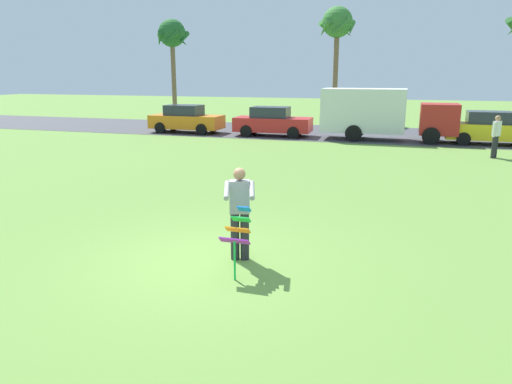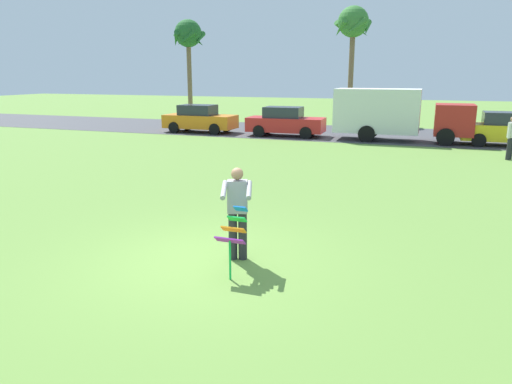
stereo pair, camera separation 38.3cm
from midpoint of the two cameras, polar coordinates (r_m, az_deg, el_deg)
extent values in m
plane|color=olive|center=(8.87, -4.89, -8.29)|extent=(120.00, 120.00, 0.00)
cube|color=#424247|center=(28.18, 12.56, 6.83)|extent=(120.00, 8.00, 0.01)
cylinder|color=#26262B|center=(8.79, -0.36, -5.29)|extent=(0.16, 0.16, 0.90)
cylinder|color=#26262B|center=(8.80, -1.54, -5.29)|extent=(0.16, 0.16, 0.90)
cube|color=gray|center=(8.57, -0.97, -0.56)|extent=(0.41, 0.32, 0.60)
sphere|color=#9E7051|center=(8.48, -0.98, 2.19)|extent=(0.22, 0.22, 0.22)
cylinder|color=gray|center=(8.29, 0.49, 0.23)|extent=(0.27, 0.58, 0.24)
cylinder|color=gray|center=(8.30, -2.55, 0.24)|extent=(0.27, 0.58, 0.24)
cube|color=blue|center=(8.15, -0.52, -2.02)|extent=(0.22, 0.14, 0.12)
cube|color=green|center=(8.05, -0.92, -3.26)|extent=(0.32, 0.14, 0.12)
cube|color=orange|center=(7.94, -1.33, -4.53)|extent=(0.42, 0.14, 0.12)
cube|color=purple|center=(7.85, -1.76, -5.83)|extent=(0.51, 0.14, 0.12)
cylinder|color=green|center=(7.97, -1.74, -8.17)|extent=(0.04, 0.04, 0.69)
cube|color=orange|center=(28.33, -6.31, 8.41)|extent=(4.22, 1.74, 0.76)
cube|color=#282D38|center=(28.34, -6.62, 9.74)|extent=(2.03, 1.41, 0.60)
cylinder|color=black|center=(28.54, -3.20, 7.87)|extent=(0.64, 0.23, 0.64)
cylinder|color=black|center=(27.08, -4.57, 7.51)|extent=(0.64, 0.23, 0.64)
cylinder|color=black|center=(29.67, -7.87, 7.99)|extent=(0.64, 0.23, 0.64)
cylinder|color=black|center=(28.26, -9.41, 7.64)|extent=(0.64, 0.23, 0.64)
cube|color=red|center=(26.48, 4.01, 8.07)|extent=(4.25, 1.83, 0.76)
cube|color=#282D38|center=(26.46, 3.72, 9.51)|extent=(2.06, 1.45, 0.60)
cylinder|color=black|center=(27.02, 7.12, 7.44)|extent=(0.65, 0.24, 0.64)
cylinder|color=black|center=(25.45, 6.42, 7.06)|extent=(0.65, 0.24, 0.64)
cylinder|color=black|center=(27.62, 1.76, 7.68)|extent=(0.65, 0.24, 0.64)
cylinder|color=black|center=(26.09, 0.77, 7.31)|extent=(0.65, 0.24, 0.64)
cube|color=#B2231E|center=(25.48, 23.07, 7.97)|extent=(1.81, 1.91, 1.50)
cube|color=silver|center=(25.53, 14.75, 9.42)|extent=(4.21, 2.02, 2.20)
cylinder|color=black|center=(26.46, 22.07, 6.61)|extent=(0.84, 0.28, 0.84)
cylinder|color=black|center=(24.63, 22.19, 6.12)|extent=(0.84, 0.28, 0.84)
cylinder|color=black|center=(26.58, 14.03, 7.24)|extent=(0.84, 0.28, 0.84)
cylinder|color=black|center=(24.76, 13.56, 6.80)|extent=(0.84, 0.28, 0.84)
cube|color=yellow|center=(25.80, 28.37, 6.29)|extent=(4.21, 1.72, 0.76)
cube|color=#282D38|center=(25.72, 28.21, 7.77)|extent=(2.02, 1.40, 0.60)
cylinder|color=black|center=(26.48, 25.27, 6.08)|extent=(0.64, 0.22, 0.64)
cylinder|color=black|center=(24.88, 25.57, 5.62)|extent=(0.64, 0.22, 0.64)
cylinder|color=brown|center=(39.14, -7.69, 13.51)|extent=(0.36, 0.36, 6.21)
sphere|color=#236028|center=(39.26, -7.85, 18.34)|extent=(2.10, 2.10, 2.10)
cone|color=#236028|center=(38.80, -6.52, 17.76)|extent=(0.44, 1.56, 1.28)
cone|color=#236028|center=(39.90, -6.81, 17.65)|extent=(1.62, 0.90, 1.28)
cone|color=#236028|center=(40.07, -8.47, 17.58)|extent=(1.27, 1.52, 1.28)
cone|color=#236028|center=(39.09, -9.27, 17.65)|extent=(1.27, 1.52, 1.28)
cone|color=#236028|center=(38.29, -8.07, 17.77)|extent=(1.62, 0.90, 1.28)
cylinder|color=brown|center=(35.12, 11.62, 13.65)|extent=(0.36, 0.36, 6.63)
sphere|color=#387A33|center=(35.29, 11.92, 19.36)|extent=(2.10, 2.10, 2.10)
cone|color=#387A33|center=(35.12, 13.50, 18.57)|extent=(0.44, 1.56, 1.28)
cone|color=#387A33|center=(36.10, 12.58, 18.49)|extent=(1.62, 0.90, 1.28)
cone|color=#387A33|center=(35.92, 10.73, 18.60)|extent=(1.27, 1.52, 1.28)
cone|color=#387A33|center=(34.82, 10.42, 18.76)|extent=(1.27, 1.52, 1.28)
cone|color=#387A33|center=(34.32, 12.17, 18.76)|extent=(1.62, 0.90, 1.28)
cylinder|color=#26262B|center=(21.61, 28.50, 4.58)|extent=(0.16, 0.16, 0.90)
cylinder|color=#26262B|center=(21.77, 28.68, 4.61)|extent=(0.16, 0.16, 0.90)
cube|color=silver|center=(21.60, 28.82, 6.55)|extent=(0.38, 0.42, 0.60)
cylinder|color=silver|center=(21.39, 28.56, 6.43)|extent=(0.09, 0.09, 0.58)
camera|label=1|loc=(0.19, -88.85, 0.29)|focal=33.35mm
camera|label=2|loc=(0.19, 91.15, -0.29)|focal=33.35mm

